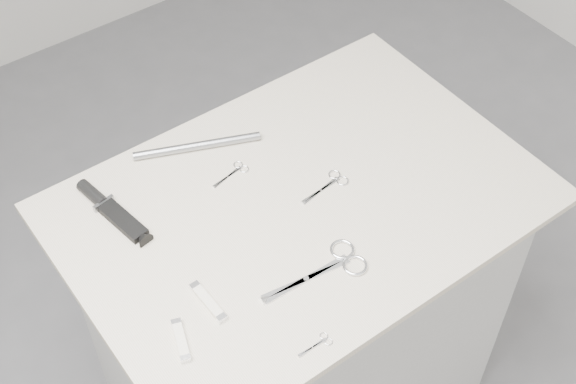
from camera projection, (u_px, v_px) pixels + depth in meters
plinth at (299, 319)px, 2.06m from camera, size 0.90×0.60×0.90m
display_board at (301, 203)px, 1.72m from camera, size 1.00×0.70×0.02m
large_shears at (334, 265)px, 1.59m from camera, size 0.23×0.10×0.01m
embroidery_scissors_a at (331, 183)px, 1.74m from camera, size 0.12×0.05×0.00m
embroidery_scissors_b at (234, 172)px, 1.76m from camera, size 0.10×0.04×0.00m
tiny_scissors at (319, 344)px, 1.48m from camera, size 0.07×0.03×0.00m
sheathed_knife at (109, 208)px, 1.69m from camera, size 0.06×0.21×0.03m
pocket_knife_a at (208, 302)px, 1.53m from camera, size 0.02×0.11×0.01m
pocket_knife_b at (181, 340)px, 1.48m from camera, size 0.05×0.09×0.01m
metal_rail at (197, 146)px, 1.80m from camera, size 0.27×0.13×0.02m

